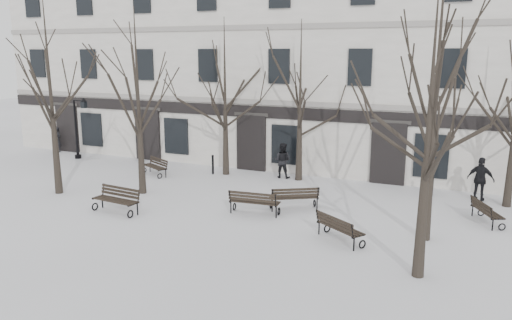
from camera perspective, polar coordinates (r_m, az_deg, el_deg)
The scene contains 20 objects.
ground at distance 17.98m, azimuth -0.70°, elevation -7.58°, with size 100.00×100.00×0.00m, color white.
building at distance 29.21m, azimuth 10.01°, elevation 10.94°, with size 40.40×10.20×11.40m.
tree_0 at distance 22.94m, azimuth -22.59°, elevation 9.17°, with size 5.86×5.86×8.37m.
tree_1 at distance 21.83m, azimuth -13.42°, elevation 8.94°, with size 5.56×5.56×7.94m.
tree_2 at distance 16.63m, azimuth 20.09°, elevation 10.25°, with size 6.42×6.42×9.17m.
tree_3 at distance 13.70m, azimuth 19.31°, elevation 6.19°, with size 5.40×5.40×7.71m.
tree_4 at distance 24.73m, azimuth -3.59°, elevation 9.32°, with size 5.42×5.42×7.74m.
tree_5 at distance 23.65m, azimuth 5.10°, elevation 8.90°, with size 5.30×5.30×7.57m.
bench_0 at distance 20.07m, azimuth -15.63°, elevation -4.31°, with size 2.02×0.91×0.99m.
bench_1 at distance 19.04m, azimuth -0.21°, elevation -4.77°, with size 1.97×0.87×0.97m.
bench_2 at distance 16.65m, azimuth 9.43°, elevation -7.60°, with size 1.83×1.53×0.91m.
bench_3 at distance 25.66m, azimuth -11.41°, elevation -0.67°, with size 1.77×1.29×0.86m.
bench_4 at distance 19.70m, azimuth 4.39°, elevation -4.24°, with size 1.95×1.56×0.96m.
bench_5 at distance 19.99m, azimuth 24.77°, elevation -5.31°, with size 1.24×1.75×0.84m.
lamp_post at distance 30.47m, azimuth -19.58°, elevation 3.92°, with size 1.11×0.41×3.55m.
bollard_a at distance 25.40m, azimuth -4.96°, elevation -0.43°, with size 0.13×0.13×1.01m.
bollard_b at distance 22.78m, azimuth 19.50°, elevation -2.56°, with size 0.13×0.13×1.03m.
pedestrian_a at distance 33.38m, azimuth -21.67°, elevation 0.86°, with size 0.57×0.37×1.56m, color black.
pedestrian_b at distance 24.75m, azimuth 2.99°, elevation -2.02°, with size 0.85×0.66×1.75m, color black.
pedestrian_c at distance 22.93m, azimuth 24.08°, elevation -4.27°, with size 1.09×0.45×1.85m, color black.
Camera 1 is at (6.99, -15.40, 6.11)m, focal length 35.00 mm.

